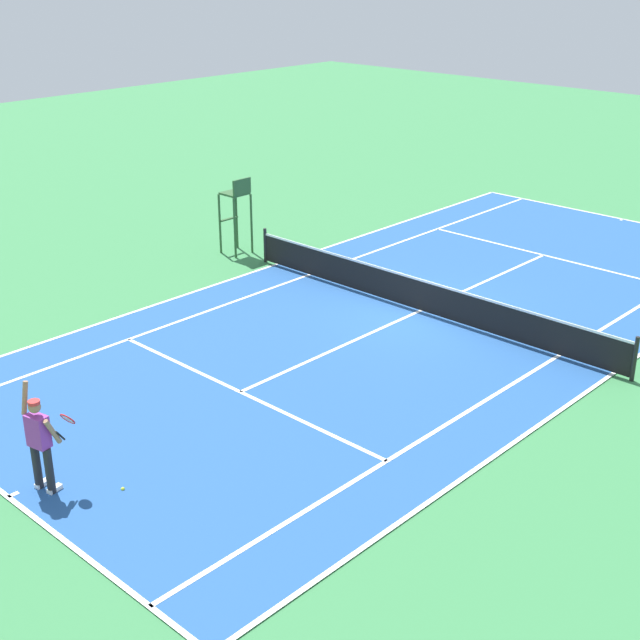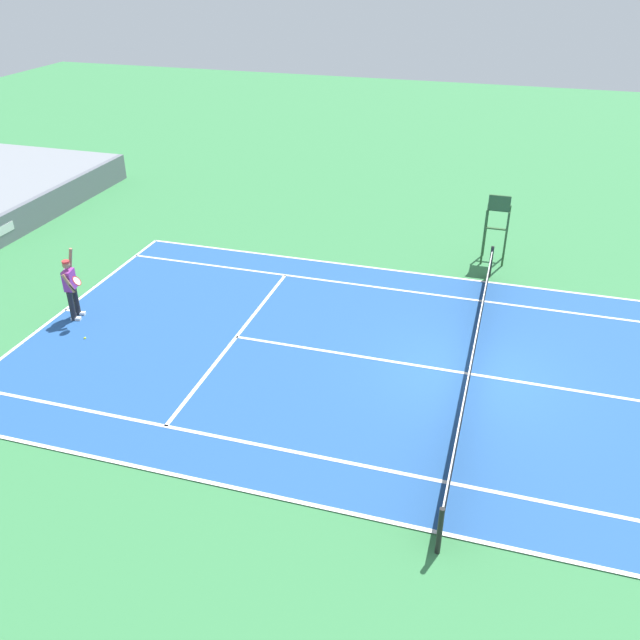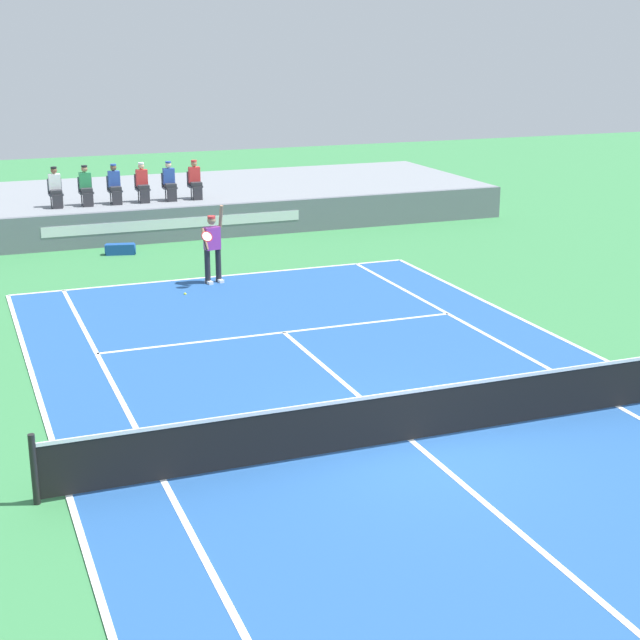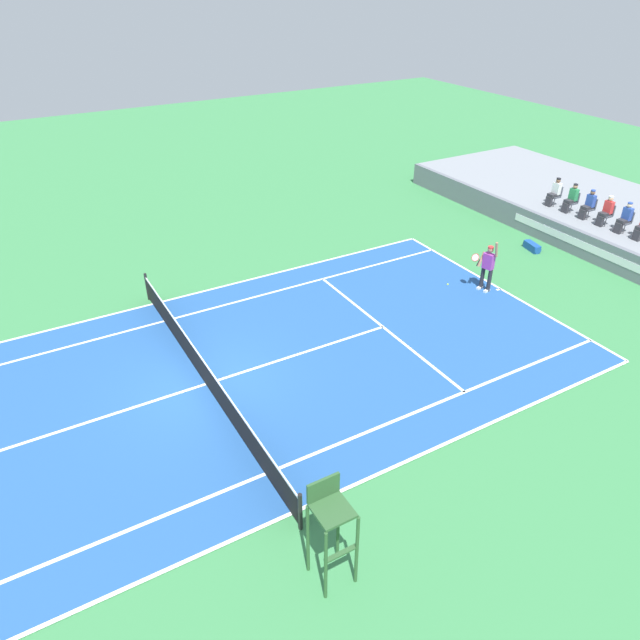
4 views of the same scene
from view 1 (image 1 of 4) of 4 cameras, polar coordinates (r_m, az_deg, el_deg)
The scene contains 6 objects.
ground_plane at distance 23.76m, azimuth 6.40°, elevation 0.52°, with size 80.00×80.00×0.00m, color #387F47.
court at distance 23.76m, azimuth 6.40°, elevation 0.55°, with size 11.08×23.88×0.03m.
net at distance 23.57m, azimuth 6.46°, elevation 1.70°, with size 11.98×0.10×1.07m.
tennis_player at distance 16.35m, azimuth -17.50°, elevation -7.47°, with size 0.75×0.73×2.08m.
tennis_ball at distance 16.49m, azimuth -12.54°, elevation -10.54°, with size 0.07×0.07×0.07m, color #D1E533.
umpire_chair at distance 27.91m, azimuth -5.38°, elevation 7.33°, with size 0.77×0.77×2.44m.
Camera 1 is at (-13.04, 17.73, 8.94)m, focal length 49.87 mm.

